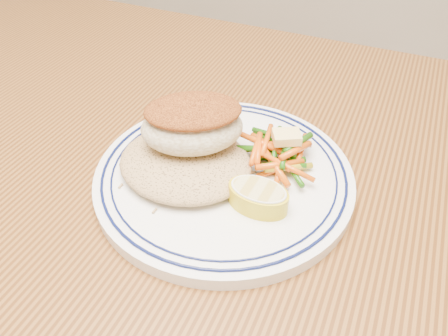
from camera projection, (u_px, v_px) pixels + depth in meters
dining_table at (204, 254)px, 0.54m from camera, size 1.50×0.90×0.75m
plate at (224, 175)px, 0.49m from camera, size 0.29×0.29×0.02m
rice_pilaf at (185, 160)px, 0.47m from camera, size 0.15×0.13×0.03m
fish_fillet at (192, 123)px, 0.46m from camera, size 0.14×0.12×0.06m
vegetable_pile at (279, 153)px, 0.48m from camera, size 0.10×0.09×0.03m
butter_pat at (287, 137)px, 0.48m from camera, size 0.04×0.03×0.01m
lemon_wedge at (258, 196)px, 0.43m from camera, size 0.06×0.06×0.02m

